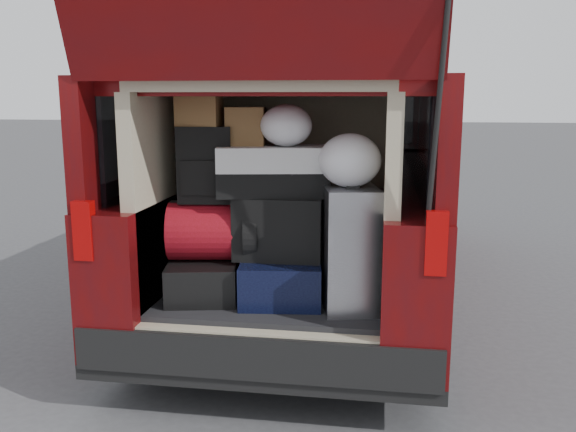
% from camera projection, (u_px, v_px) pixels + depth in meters
% --- Properties ---
extents(ground, '(80.00, 80.00, 0.00)m').
position_uv_depth(ground, '(267.00, 400.00, 3.43)').
color(ground, '#3B3B3E').
rests_on(ground, ground).
extents(minivan, '(1.90, 5.35, 2.77)m').
position_uv_depth(minivan, '(308.00, 191.00, 5.06)').
color(minivan, black).
rests_on(minivan, ground).
extents(load_floor, '(1.24, 1.05, 0.55)m').
position_uv_depth(load_floor, '(275.00, 335.00, 3.65)').
color(load_floor, black).
rests_on(load_floor, ground).
extents(black_hardshell, '(0.48, 0.60, 0.21)m').
position_uv_depth(black_hardshell, '(204.00, 277.00, 3.51)').
color(black_hardshell, black).
rests_on(black_hardshell, load_floor).
extents(navy_hardshell, '(0.50, 0.58, 0.24)m').
position_uv_depth(navy_hardshell, '(282.00, 278.00, 3.46)').
color(navy_hardshell, black).
rests_on(navy_hardshell, load_floor).
extents(silver_roller, '(0.36, 0.49, 0.66)m').
position_uv_depth(silver_roller, '(349.00, 247.00, 3.29)').
color(silver_roller, silver).
rests_on(silver_roller, load_floor).
extents(red_duffel, '(0.55, 0.41, 0.33)m').
position_uv_depth(red_duffel, '(214.00, 231.00, 3.47)').
color(red_duffel, maroon).
rests_on(red_duffel, black_hardshell).
extents(black_soft_case, '(0.49, 0.30, 0.35)m').
position_uv_depth(black_soft_case, '(280.00, 227.00, 3.41)').
color(black_soft_case, black).
rests_on(black_soft_case, navy_hardshell).
extents(backpack, '(0.32, 0.22, 0.43)m').
position_uv_depth(backpack, '(205.00, 164.00, 3.41)').
color(backpack, black).
rests_on(backpack, red_duffel).
extents(twotone_duffel, '(0.65, 0.42, 0.27)m').
position_uv_depth(twotone_duffel, '(273.00, 171.00, 3.39)').
color(twotone_duffel, silver).
rests_on(twotone_duffel, black_soft_case).
extents(grocery_sack_lower, '(0.24, 0.20, 0.21)m').
position_uv_depth(grocery_sack_lower, '(199.00, 107.00, 3.37)').
color(grocery_sack_lower, brown).
rests_on(grocery_sack_lower, backpack).
extents(grocery_sack_upper, '(0.23, 0.20, 0.21)m').
position_uv_depth(grocery_sack_upper, '(246.00, 126.00, 3.39)').
color(grocery_sack_upper, brown).
rests_on(grocery_sack_upper, twotone_duffel).
extents(plastic_bag_center, '(0.30, 0.28, 0.23)m').
position_uv_depth(plastic_bag_center, '(286.00, 126.00, 3.31)').
color(plastic_bag_center, white).
rests_on(plastic_bag_center, twotone_duffel).
extents(plastic_bag_right, '(0.35, 0.33, 0.28)m').
position_uv_depth(plastic_bag_right, '(350.00, 160.00, 3.16)').
color(plastic_bag_right, white).
rests_on(plastic_bag_right, silver_roller).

